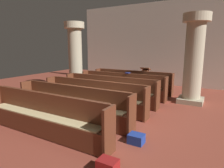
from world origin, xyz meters
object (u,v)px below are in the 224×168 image
Objects in this scene: pew_row_1 at (122,84)px; pillar_far_side at (75,55)px; pew_row_4 at (72,103)px; kneeler_box_red at (108,166)px; pew_row_0 at (132,81)px; pew_row_2 at (109,89)px; hymn_book at (128,73)px; pillar_aisle_side at (194,58)px; lectern at (145,79)px; pew_row_3 at (93,95)px; pew_row_5 at (42,114)px; kneeler_box_blue at (136,139)px.

pillar_far_side is (-2.69, 0.21, 1.18)m from pew_row_1.
pew_row_4 is 11.41× the size of kneeler_box_red.
pew_row_2 is (0.00, -2.13, 0.00)m from pew_row_0.
pillar_aisle_side is at bearing 5.40° from hymn_book.
pew_row_2 is at bearing -90.00° from pew_row_0.
lectern is at bearing 86.64° from pew_row_4.
pillar_aisle_side is at bearing 52.88° from pew_row_4.
lectern is (0.31, 2.06, -0.07)m from pew_row_1.
pew_row_0 is 1.00× the size of pew_row_3.
pillar_aisle_side is 1.00× the size of pillar_far_side.
pillar_far_side is (-2.69, 4.47, 1.18)m from pew_row_5.
pew_row_2 is 1.17× the size of pillar_aisle_side.
pillar_aisle_side is 15.32× the size of hymn_book.
pew_row_4 is 4.50m from pillar_far_side.
pew_row_4 is (0.00, -1.07, 0.00)m from pew_row_3.
pew_row_0 and pew_row_2 have the same top height.
pillar_far_side reaches higher than pew_row_3.
pew_row_4 is 3.55× the size of lectern.
pew_row_4 is at bearing -90.00° from pew_row_0.
kneeler_box_red is at bearing -45.82° from pillar_far_side.
kneeler_box_blue is (2.17, -0.38, -0.42)m from pew_row_4.
hymn_book is (2.88, -0.03, -0.70)m from pillar_far_side.
lectern is at bearing 84.36° from pew_row_2.
hymn_book is at bearing -0.51° from pillar_far_side.
hymn_book is 0.63× the size of kneeler_box_red.
hymn_book reaches higher than pew_row_2.
pillar_far_side reaches higher than kneeler_box_blue.
pew_row_3 is 1.17× the size of pillar_far_side.
pew_row_3 is 17.99× the size of hymn_book.
pew_row_0 is 3.06m from pillar_far_side.
pew_row_5 is at bearing -120.33° from pillar_aisle_side.
pew_row_3 and pew_row_5 have the same top height.
pew_row_3 and pew_row_4 have the same top height.
lectern is (-2.43, 1.63, -1.25)m from pillar_aisle_side.
pew_row_3 is at bearing 90.00° from pew_row_5.
pew_row_3 is at bearing 90.00° from pew_row_4.
kneeler_box_red is at bearing -74.94° from lectern.
kneeler_box_blue is at bearing -49.17° from pew_row_2.
pew_row_1 is at bearing 90.00° from pew_row_3.
pew_row_2 is 2.13m from pew_row_4.
pillar_far_side is at bearing 138.98° from pew_row_3.
pew_row_5 is 3.55× the size of lectern.
pew_row_0 is at bearing 90.00° from pew_row_1.
pew_row_5 is (0.00, -1.07, 0.00)m from pew_row_4.
pillar_aisle_side is at bearing 83.45° from kneeler_box_red.
pew_row_1 is 1.00× the size of pew_row_5.
pew_row_1 is 4.20m from kneeler_box_blue.
pew_row_3 is at bearing -136.99° from pillar_aisle_side.
pew_row_2 is at bearing -90.00° from pew_row_1.
pillar_aisle_side reaches higher than pew_row_2.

